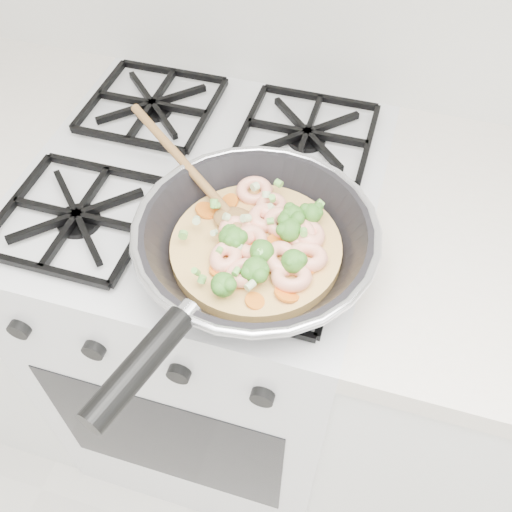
# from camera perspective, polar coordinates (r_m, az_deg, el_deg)

# --- Properties ---
(stove) EXTENTS (0.60, 0.60, 0.92)m
(stove) POSITION_cam_1_polar(r_m,az_deg,el_deg) (1.32, -4.14, -6.33)
(stove) COLOR silver
(stove) RESTS_ON ground
(skillet) EXTENTS (0.43, 0.50, 0.10)m
(skillet) POSITION_cam_1_polar(r_m,az_deg,el_deg) (0.80, -0.07, 1.27)
(skillet) COLOR black
(skillet) RESTS_ON stove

